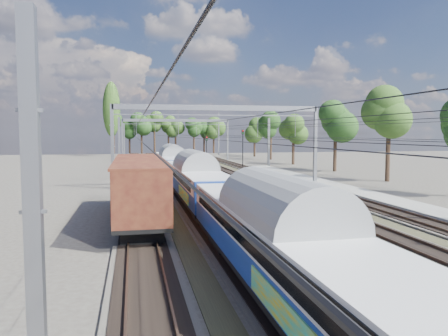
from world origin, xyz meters
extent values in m
plane|color=#47423A|center=(0.00, 0.00, 0.00)|extent=(220.00, 220.00, 0.00)
cube|color=#47423A|center=(-9.00, 45.00, 0.07)|extent=(3.00, 130.00, 0.15)
cube|color=black|center=(-9.00, 45.00, 0.17)|extent=(2.50, 130.00, 0.06)
cube|color=#473326|center=(-9.72, 45.00, 0.27)|extent=(0.08, 130.00, 0.14)
cube|color=#473326|center=(-8.28, 45.00, 0.27)|extent=(0.08, 130.00, 0.14)
cube|color=#47423A|center=(-4.50, 45.00, 0.07)|extent=(3.00, 130.00, 0.15)
cube|color=black|center=(-4.50, 45.00, 0.17)|extent=(2.50, 130.00, 0.06)
cube|color=#473326|center=(-5.22, 45.00, 0.27)|extent=(0.08, 130.00, 0.14)
cube|color=#473326|center=(-3.78, 45.00, 0.27)|extent=(0.08, 130.00, 0.14)
cube|color=#47423A|center=(0.00, 45.00, 0.07)|extent=(3.00, 130.00, 0.15)
cube|color=black|center=(0.00, 45.00, 0.17)|extent=(2.50, 130.00, 0.06)
cube|color=#473326|center=(-0.72, 45.00, 0.27)|extent=(0.08, 130.00, 0.14)
cube|color=#473326|center=(0.72, 45.00, 0.27)|extent=(0.08, 130.00, 0.14)
cube|color=#47423A|center=(4.50, 45.00, 0.07)|extent=(3.00, 130.00, 0.15)
cube|color=black|center=(4.50, 45.00, 0.17)|extent=(2.50, 130.00, 0.06)
cube|color=#473326|center=(3.78, 45.00, 0.27)|extent=(0.08, 130.00, 0.14)
cube|color=#473326|center=(5.22, 45.00, 0.27)|extent=(0.08, 130.00, 0.14)
cube|color=#47423A|center=(9.00, 45.00, 0.07)|extent=(3.00, 130.00, 0.15)
cube|color=black|center=(9.00, 45.00, 0.17)|extent=(2.50, 130.00, 0.06)
cube|color=#473326|center=(8.28, 45.00, 0.27)|extent=(0.08, 130.00, 0.14)
cube|color=#473326|center=(9.72, 45.00, 0.27)|extent=(0.08, 130.00, 0.14)
cube|color=#312C20|center=(-6.75, 45.00, 0.03)|extent=(1.10, 130.00, 0.05)
cube|color=#312C20|center=(-2.25, 45.00, 0.03)|extent=(1.10, 130.00, 0.05)
cube|color=#312C20|center=(2.25, 45.00, 0.03)|extent=(1.10, 130.00, 0.05)
cube|color=#312C20|center=(6.75, 45.00, 0.03)|extent=(1.10, 130.00, 0.05)
cube|color=gray|center=(12.00, 20.00, 0.15)|extent=(3.00, 70.00, 0.30)
cube|color=gray|center=(-11.50, 30.00, 4.50)|extent=(0.35, 0.35, 9.00)
cube|color=gray|center=(11.50, 30.00, 4.50)|extent=(0.35, 0.35, 9.00)
cube|color=gray|center=(0.00, 30.00, 8.70)|extent=(23.00, 0.35, 0.60)
cube|color=gray|center=(-11.50, 78.00, 4.50)|extent=(0.35, 0.35, 9.00)
cube|color=gray|center=(11.50, 78.00, 4.50)|extent=(0.35, 0.35, 9.00)
cube|color=gray|center=(0.00, 78.00, 8.70)|extent=(23.00, 0.35, 0.60)
cube|color=gray|center=(-11.50, -8.00, 4.25)|extent=(0.35, 0.35, 8.50)
cube|color=gray|center=(-11.50, 55.00, 4.25)|extent=(0.35, 0.35, 8.50)
cube|color=gray|center=(-11.50, 100.00, 4.25)|extent=(0.35, 0.35, 8.50)
cube|color=gray|center=(13.80, 55.00, 4.25)|extent=(0.35, 0.35, 8.50)
cube|color=gray|center=(13.80, 100.00, 4.25)|extent=(0.35, 0.35, 8.50)
cylinder|color=black|center=(-9.00, 45.00, 5.50)|extent=(0.03, 130.00, 0.03)
cylinder|color=black|center=(-9.00, 45.00, 6.60)|extent=(0.03, 130.00, 0.03)
cylinder|color=black|center=(-4.50, 45.00, 5.50)|extent=(0.03, 130.00, 0.03)
cylinder|color=black|center=(-4.50, 45.00, 6.60)|extent=(0.03, 130.00, 0.03)
cylinder|color=black|center=(0.00, 45.00, 5.50)|extent=(0.03, 130.00, 0.03)
cylinder|color=black|center=(0.00, 45.00, 6.60)|extent=(0.03, 130.00, 0.03)
cylinder|color=black|center=(4.50, 45.00, 5.50)|extent=(0.03, 130.00, 0.03)
cylinder|color=black|center=(4.50, 45.00, 6.60)|extent=(0.03, 130.00, 0.03)
cylinder|color=black|center=(9.00, 45.00, 5.50)|extent=(0.03, 130.00, 0.03)
cylinder|color=black|center=(9.00, 45.00, 6.60)|extent=(0.03, 130.00, 0.03)
cylinder|color=black|center=(-14.64, 111.77, 3.68)|extent=(0.56, 0.56, 7.35)
sphere|color=black|center=(-14.64, 111.77, 9.56)|extent=(3.96, 3.96, 3.96)
cylinder|color=black|center=(-10.96, 112.78, 2.99)|extent=(0.56, 0.56, 5.98)
sphere|color=black|center=(-10.96, 112.78, 7.77)|extent=(3.94, 3.94, 3.94)
cylinder|color=black|center=(-6.59, 113.81, 3.66)|extent=(0.56, 0.56, 7.31)
sphere|color=black|center=(-6.59, 113.81, 9.50)|extent=(5.15, 5.15, 5.15)
cylinder|color=black|center=(-2.71, 113.11, 3.37)|extent=(0.56, 0.56, 6.73)
sphere|color=black|center=(-2.71, 113.11, 8.76)|extent=(5.34, 5.34, 5.34)
cylinder|color=black|center=(-0.37, 111.38, 3.07)|extent=(0.56, 0.56, 6.13)
sphere|color=black|center=(-0.37, 111.38, 7.97)|extent=(4.68, 4.68, 4.68)
cylinder|color=black|center=(3.51, 110.58, 3.70)|extent=(0.56, 0.56, 7.40)
sphere|color=black|center=(3.51, 110.58, 9.61)|extent=(4.34, 4.34, 4.34)
cylinder|color=black|center=(7.24, 111.48, 2.96)|extent=(0.56, 0.56, 5.92)
sphere|color=black|center=(7.24, 111.48, 7.70)|extent=(4.20, 4.20, 4.20)
cylinder|color=black|center=(11.22, 110.58, 3.41)|extent=(0.56, 0.56, 6.81)
sphere|color=black|center=(11.22, 110.58, 8.86)|extent=(5.18, 5.18, 5.18)
cylinder|color=black|center=(14.33, 113.09, 3.18)|extent=(0.56, 0.56, 6.37)
sphere|color=black|center=(14.33, 113.09, 8.28)|extent=(4.33, 4.33, 4.33)
cylinder|color=black|center=(19.51, 32.27, 3.10)|extent=(0.56, 0.56, 6.20)
sphere|color=black|center=(19.51, 32.27, 8.07)|extent=(4.18, 4.18, 4.18)
cylinder|color=black|center=(20.62, 47.88, 3.15)|extent=(0.56, 0.56, 6.30)
sphere|color=black|center=(20.62, 47.88, 8.19)|extent=(4.17, 4.17, 4.17)
cylinder|color=black|center=(19.79, 61.49, 2.62)|extent=(0.56, 0.56, 5.24)
sphere|color=black|center=(19.79, 61.49, 6.81)|extent=(4.68, 4.68, 4.68)
cylinder|color=black|center=(21.09, 73.75, 3.02)|extent=(0.56, 0.56, 6.04)
sphere|color=black|center=(21.09, 73.75, 7.85)|extent=(3.60, 3.60, 3.60)
cylinder|color=black|center=(20.93, 89.81, 3.30)|extent=(0.56, 0.56, 6.60)
sphere|color=black|center=(20.93, 89.81, 8.58)|extent=(3.33, 3.33, 3.33)
cylinder|color=black|center=(-14.50, 98.00, 8.00)|extent=(0.70, 0.70, 16.00)
ellipsoid|color=#264818|center=(-14.50, 98.00, 12.00)|extent=(4.40, 4.40, 14.08)
cube|color=black|center=(-4.50, 3.50, 0.56)|extent=(2.04, 3.07, 0.82)
cube|color=navy|center=(-4.50, -3.66, 2.10)|extent=(2.86, 20.45, 1.94)
cube|color=silver|center=(-4.50, -3.66, 2.61)|extent=(2.94, 19.63, 0.97)
cube|color=black|center=(-3.02, -3.66, 2.61)|extent=(0.04, 17.38, 0.72)
cube|color=yellow|center=(-4.50, -8.16, 1.58)|extent=(2.96, 5.73, 0.72)
cylinder|color=gray|center=(-4.50, -3.66, 3.07)|extent=(2.90, 20.45, 2.90)
cube|color=black|center=(-4.50, 10.23, 0.56)|extent=(2.04, 3.07, 0.82)
cube|color=black|center=(-4.50, 24.55, 0.56)|extent=(2.04, 3.07, 0.82)
cube|color=navy|center=(-4.50, 17.39, 2.10)|extent=(2.86, 20.45, 1.94)
cube|color=silver|center=(-4.50, 17.39, 2.61)|extent=(2.94, 19.63, 0.97)
cube|color=black|center=(-3.02, 17.39, 2.61)|extent=(0.04, 17.38, 0.72)
cube|color=yellow|center=(-4.50, 12.89, 1.58)|extent=(2.96, 5.73, 0.72)
cylinder|color=gray|center=(-4.50, 17.39, 3.07)|extent=(2.90, 20.45, 2.90)
cube|color=black|center=(-4.50, 31.28, 0.56)|extent=(2.04, 3.07, 0.82)
cube|color=black|center=(-4.50, 45.59, 0.56)|extent=(2.04, 3.07, 0.82)
cube|color=navy|center=(-4.50, 38.44, 2.10)|extent=(2.86, 20.45, 1.94)
cube|color=silver|center=(-4.50, 38.44, 2.61)|extent=(2.94, 19.63, 0.97)
cube|color=black|center=(-3.02, 38.44, 2.61)|extent=(0.04, 17.38, 0.72)
cube|color=yellow|center=(-4.50, 33.94, 1.58)|extent=(2.96, 5.73, 0.72)
cylinder|color=gray|center=(-4.50, 38.44, 3.07)|extent=(2.90, 20.45, 2.90)
cube|color=black|center=(-9.00, 6.10, 0.56)|extent=(2.23, 2.89, 0.78)
cube|color=black|center=(-9.00, 17.00, 0.56)|extent=(2.23, 2.89, 0.78)
cube|color=black|center=(-9.00, 11.55, 1.06)|extent=(3.00, 15.58, 0.22)
cube|color=#451612|center=(-9.00, 11.55, 2.61)|extent=(3.00, 15.58, 2.89)
cube|color=#451612|center=(-9.00, 11.55, 4.12)|extent=(3.23, 15.58, 0.13)
imported|color=black|center=(0.51, 54.01, 0.90)|extent=(0.53, 0.71, 1.79)
cylinder|color=black|center=(1.52, 47.17, 2.38)|extent=(0.13, 0.13, 4.77)
cube|color=black|center=(1.52, 47.17, 5.10)|extent=(0.34, 0.21, 0.67)
sphere|color=red|center=(1.52, 47.05, 5.29)|extent=(0.15, 0.15, 0.15)
sphere|color=#0C9919|center=(1.52, 47.05, 4.96)|extent=(0.15, 0.15, 0.15)
cylinder|color=black|center=(9.01, 54.47, 2.85)|extent=(0.16, 0.16, 5.70)
cube|color=black|center=(9.01, 54.47, 6.09)|extent=(0.41, 0.27, 0.80)
sphere|color=red|center=(9.01, 54.32, 6.32)|extent=(0.18, 0.18, 0.18)
sphere|color=#0C9919|center=(9.01, 54.32, 5.92)|extent=(0.18, 0.18, 0.18)
camera|label=1|loc=(-9.43, -17.70, 5.90)|focal=35.00mm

